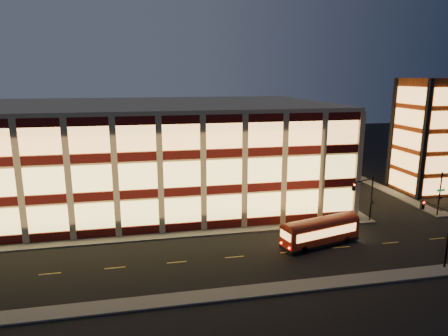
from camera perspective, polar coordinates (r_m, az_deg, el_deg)
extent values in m
plane|color=black|center=(47.14, -4.97, -9.89)|extent=(200.00, 200.00, 0.00)
cube|color=#514F4C|center=(47.83, -8.73, -9.55)|extent=(54.00, 2.00, 0.15)
cube|color=#514F4C|center=(68.72, 12.72, -2.70)|extent=(2.00, 30.00, 0.15)
cube|color=#514F4C|center=(73.85, 20.54, -2.13)|extent=(2.00, 30.00, 0.15)
cube|color=#514F4C|center=(35.57, -2.40, -17.82)|extent=(100.00, 2.00, 0.15)
cube|color=tan|center=(61.26, -9.74, 2.18)|extent=(50.00, 30.00, 14.00)
cube|color=tan|center=(60.35, -10.01, 8.96)|extent=(50.40, 30.40, 0.50)
cube|color=#470C0A|center=(48.43, -8.81, -8.53)|extent=(50.10, 0.25, 1.00)
cube|color=#FFD86B|center=(47.72, -8.90, -6.17)|extent=(49.00, 0.20, 3.00)
cube|color=#470C0A|center=(68.22, 12.07, -2.29)|extent=(0.25, 30.10, 1.00)
cube|color=#FFD86B|center=(67.70, 12.13, -0.57)|extent=(0.20, 29.00, 3.00)
cube|color=#470C0A|center=(47.01, -9.00, -3.53)|extent=(50.10, 0.25, 1.00)
cube|color=#FFD86B|center=(46.48, -9.09, -1.04)|extent=(49.00, 0.20, 3.00)
cube|color=#470C0A|center=(67.22, 12.24, 1.33)|extent=(0.25, 30.10, 1.00)
cube|color=#FFD86B|center=(66.83, 12.31, 3.10)|extent=(0.20, 29.00, 3.00)
cube|color=#470C0A|center=(45.96, -9.19, 1.74)|extent=(50.10, 0.25, 1.00)
cube|color=#FFD86B|center=(45.62, -9.28, 4.33)|extent=(49.00, 0.20, 3.00)
cube|color=#470C0A|center=(66.49, 12.42, 5.05)|extent=(0.25, 30.10, 1.00)
cube|color=#FFD86B|center=(66.24, 12.50, 6.85)|extent=(0.20, 29.00, 3.00)
cube|color=#8C3814|center=(71.64, 27.30, 4.10)|extent=(8.00, 8.00, 18.00)
cube|color=black|center=(66.07, 26.72, 3.52)|extent=(0.60, 0.60, 18.00)
cube|color=black|center=(72.44, 22.86, 4.61)|extent=(0.60, 0.60, 18.00)
cube|color=black|center=(77.22, 27.79, 4.59)|extent=(0.60, 0.60, 18.00)
cube|color=#FFB459|center=(69.89, 28.75, -2.29)|extent=(6.60, 0.16, 2.60)
cube|color=#FFB459|center=(70.49, 24.10, -1.69)|extent=(0.16, 6.60, 2.60)
cube|color=#FFB459|center=(69.16, 29.05, 0.43)|extent=(6.60, 0.16, 2.60)
cube|color=#FFB459|center=(69.78, 24.35, 1.01)|extent=(0.16, 6.60, 2.60)
cube|color=#FFB459|center=(68.60, 29.36, 3.20)|extent=(6.60, 0.16, 2.60)
cube|color=#FFB459|center=(69.22, 24.62, 3.76)|extent=(0.16, 6.60, 2.60)
cube|color=#FFB459|center=(68.83, 24.88, 6.55)|extent=(0.16, 6.60, 2.60)
cube|color=#FFB459|center=(68.60, 25.16, 9.37)|extent=(0.16, 6.60, 2.60)
cylinder|color=black|center=(54.45, 20.30, -4.15)|extent=(0.18, 0.18, 6.00)
cylinder|color=black|center=(52.24, 19.32, -1.70)|extent=(3.56, 1.63, 0.14)
cube|color=black|center=(50.87, 18.01, -2.57)|extent=(0.32, 0.32, 0.95)
sphere|color=#FF0C05|center=(50.64, 18.14, -2.30)|extent=(0.20, 0.20, 0.20)
cube|color=black|center=(54.41, 20.38, -4.61)|extent=(0.25, 0.18, 0.28)
cylinder|color=black|center=(60.25, 28.44, -3.32)|extent=(0.18, 0.18, 6.00)
cube|color=black|center=(60.20, 28.52, -3.74)|extent=(0.25, 0.18, 0.28)
cube|color=#0C7226|center=(59.99, 28.59, -2.81)|extent=(1.20, 0.06, 0.28)
cylinder|color=black|center=(44.41, 29.35, -8.90)|extent=(0.18, 0.18, 6.00)
cylinder|color=black|center=(44.98, 28.09, -4.84)|extent=(0.14, 4.00, 0.14)
cube|color=black|center=(46.60, 26.48, -4.73)|extent=(0.32, 0.32, 0.95)
sphere|color=#FF0C05|center=(46.38, 26.65, -4.44)|extent=(0.20, 0.20, 0.20)
cube|color=#9E1F08|center=(45.80, 13.58, -8.81)|extent=(9.49, 4.58, 2.12)
cube|color=black|center=(46.27, 13.50, -10.24)|extent=(9.49, 4.58, 0.32)
cylinder|color=black|center=(43.79, 11.33, -11.37)|extent=(0.87, 0.48, 0.83)
cylinder|color=black|center=(45.26, 9.75, -10.47)|extent=(0.87, 0.48, 0.83)
cylinder|color=black|center=(47.39, 17.08, -9.77)|extent=(0.87, 0.48, 0.83)
cylinder|color=black|center=(48.75, 15.44, -9.01)|extent=(0.87, 0.48, 0.83)
cube|color=#FFB459|center=(44.87, 14.57, -8.95)|extent=(7.85, 2.13, 0.92)
cube|color=#FFB459|center=(46.54, 12.66, -8.03)|extent=(7.85, 2.13, 0.92)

